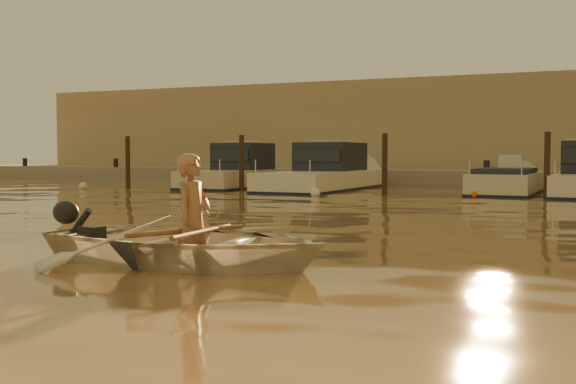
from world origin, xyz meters
The scene contains 19 objects.
ground_plane centered at (0.00, 0.00, 0.00)m, with size 160.00×160.00×0.00m, color brown.
dinghy centered at (1.94, -1.23, 0.27)m, with size 2.67×3.73×0.77m, color silver.
person centered at (2.04, -1.23, 0.54)m, with size 0.61×0.40×1.68m, color #9F6D4F.
outboard_motor centered at (0.44, -1.24, 0.28)m, with size 0.90×0.40×0.70m, color black, non-canonical shape.
oar_port centered at (2.19, -1.23, 0.42)m, with size 0.06×0.06×2.10m, color brown.
oar_starboard centered at (1.99, -1.23, 0.42)m, with size 0.06×0.06×2.10m, color brown.
moored_boat_1 centered at (-6.94, 16.00, 0.62)m, with size 2.21×6.58×1.75m, color beige, non-canonical shape.
moored_boat_2 centered at (-3.25, 16.00, 0.62)m, with size 2.46×8.19×1.75m, color silver, non-canonical shape.
moored_boat_3 centered at (3.33, 16.00, 0.22)m, with size 1.92×5.60×0.95m, color beige, non-canonical shape.
piling_0 centered at (-10.50, 13.80, 0.90)m, with size 0.18×0.18×2.20m, color #2D2319.
piling_1 centered at (-5.50, 13.80, 0.90)m, with size 0.18×0.18×2.20m, color #2D2319.
piling_2 centered at (-0.20, 13.80, 0.90)m, with size 0.18×0.18×2.20m, color #2D2319.
piling_3 centered at (4.80, 13.80, 0.90)m, with size 0.18×0.18×2.20m, color #2D2319.
fender_a centered at (-11.63, 12.54, 0.10)m, with size 0.30×0.30×0.30m, color silver.
fender_b centered at (-6.89, 12.82, 0.10)m, with size 0.30×0.30×0.30m, color orange.
fender_c centered at (-1.97, 12.22, 0.10)m, with size 0.30×0.30×0.30m, color silver.
fender_d centered at (2.73, 13.71, 0.10)m, with size 0.30×0.30×0.30m, color #CE5E18.
quay centered at (0.00, 21.50, 0.15)m, with size 52.00×4.00×1.00m, color gray.
waterfront_building centered at (0.00, 27.00, 2.40)m, with size 46.00×7.00×4.80m, color #9E8466.
Camera 1 is at (6.87, -8.79, 1.40)m, focal length 45.00 mm.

